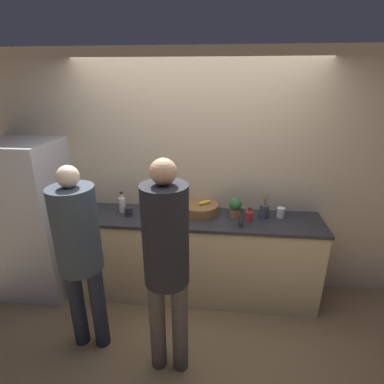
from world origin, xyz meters
The scene contains 14 objects.
ground_plane centered at (0.00, 0.00, 0.00)m, with size 14.00×14.00×0.00m, color #8C704C.
wall_back centered at (0.00, 0.61, 1.30)m, with size 5.20×0.06×2.60m.
counter centered at (0.00, 0.33, 0.48)m, with size 2.64×0.59×0.96m.
refrigerator centered at (-1.77, 0.26, 0.86)m, with size 0.73×0.69×1.73m.
person_left centered at (-0.87, -0.47, 1.03)m, with size 0.36×0.36×1.71m.
person_center centered at (-0.11, -0.63, 1.09)m, with size 0.34×0.34×1.83m.
fruit_bowl centered at (0.06, 0.43, 1.01)m, with size 0.38×0.38×0.14m.
utensil_crock centered at (0.72, 0.38, 1.04)m, with size 0.09×0.09×0.26m.
bottle_dark centered at (0.47, 0.16, 1.03)m, with size 0.05×0.05×0.19m.
bottle_red centered at (0.56, 0.30, 1.01)m, with size 0.07×0.07×0.14m.
bottle_clear centered at (-0.78, 0.37, 1.05)m, with size 0.07×0.07×0.23m.
cup_black centered at (-0.68, 0.29, 1.00)m, with size 0.08×0.08×0.09m.
cup_white centered at (0.89, 0.41, 1.01)m, with size 0.08×0.08×0.10m.
potted_plant centered at (0.42, 0.37, 1.07)m, with size 0.13×0.13×0.21m.
Camera 1 is at (0.28, -2.48, 2.31)m, focal length 28.00 mm.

